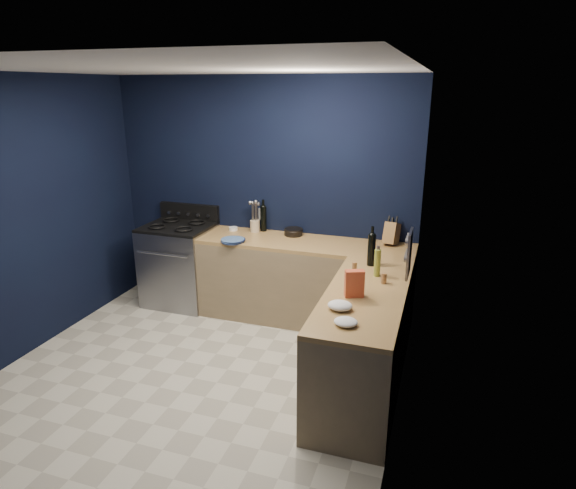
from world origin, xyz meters
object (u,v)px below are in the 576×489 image
at_px(gas_range, 180,266).
at_px(crouton_bag, 354,284).
at_px(knife_block, 392,233).
at_px(plate_stack, 233,240).
at_px(utensil_crock, 255,226).

bearing_deg(gas_range, crouton_bag, -28.16).
relative_size(knife_block, crouton_bag, 1.04).
height_order(plate_stack, utensil_crock, utensil_crock).
relative_size(plate_stack, knife_block, 1.11).
distance_m(utensil_crock, crouton_bag, 2.01).
xyz_separation_m(utensil_crock, crouton_bag, (1.41, -1.43, 0.04)).
height_order(gas_range, utensil_crock, utensil_crock).
relative_size(utensil_crock, crouton_bag, 0.62).
bearing_deg(crouton_bag, utensil_crock, 112.70).
height_order(utensil_crock, knife_block, knife_block).
distance_m(plate_stack, utensil_crock, 0.44).
height_order(gas_range, plate_stack, plate_stack).
relative_size(plate_stack, crouton_bag, 1.15).
bearing_deg(utensil_crock, gas_range, -166.86).
bearing_deg(crouton_bag, knife_block, 63.58).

